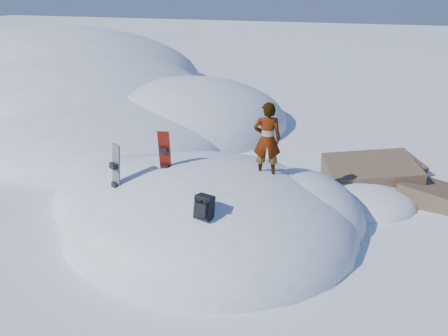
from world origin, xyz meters
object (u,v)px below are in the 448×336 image
(backpack, at_px, (204,207))
(person, at_px, (267,139))
(snowboard_red, at_px, (165,160))
(snowboard_dark, at_px, (116,177))

(backpack, bearing_deg, person, 85.10)
(snowboard_red, relative_size, person, 0.85)
(person, bearing_deg, snowboard_dark, 12.01)
(backpack, bearing_deg, snowboard_dark, 175.27)
(snowboard_red, distance_m, backpack, 2.15)
(snowboard_dark, distance_m, backpack, 2.47)
(snowboard_dark, bearing_deg, backpack, 11.50)
(snowboard_dark, bearing_deg, person, 53.50)
(backpack, height_order, person, person)
(snowboard_dark, height_order, person, person)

